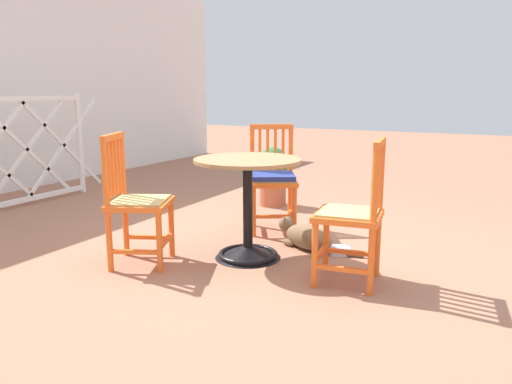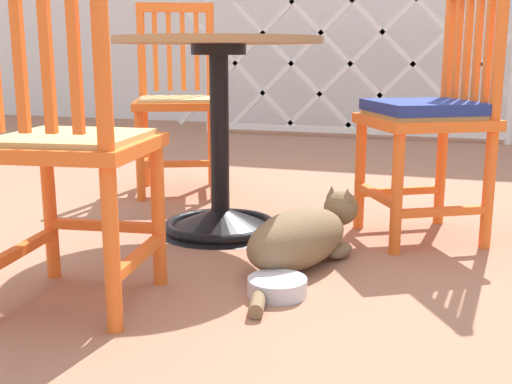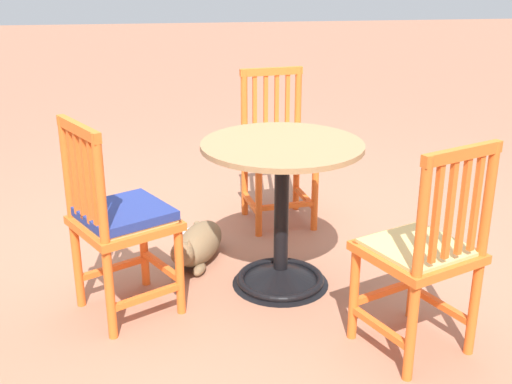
{
  "view_description": "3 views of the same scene",
  "coord_description": "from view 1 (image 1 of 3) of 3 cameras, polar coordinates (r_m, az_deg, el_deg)",
  "views": [
    {
      "loc": [
        -3.11,
        -1.5,
        1.2
      ],
      "look_at": [
        0.03,
        0.16,
        0.47
      ],
      "focal_mm": 34.86,
      "sensor_mm": 36.0,
      "label": 1
    },
    {
      "loc": [
        0.78,
        -2.03,
        0.67
      ],
      "look_at": [
        0.06,
        0.17,
        0.16
      ],
      "focal_mm": 44.67,
      "sensor_mm": 36.0,
      "label": 2
    },
    {
      "loc": [
        0.4,
        3.02,
        1.57
      ],
      "look_at": [
        0.04,
        0.18,
        0.5
      ],
      "focal_mm": 45.72,
      "sensor_mm": 36.0,
      "label": 3
    }
  ],
  "objects": [
    {
      "name": "ground_plane",
      "position": [
        3.65,
        2.03,
        -7.57
      ],
      "size": [
        24.0,
        24.0,
        0.0
      ],
      "primitive_type": "plane",
      "color": "#A36B51"
    },
    {
      "name": "cafe_table",
      "position": [
        3.58,
        -0.94,
        -3.22
      ],
      "size": [
        0.76,
        0.76,
        0.73
      ],
      "color": "black",
      "rests_on": "ground_plane"
    },
    {
      "name": "orange_chair_facing_out",
      "position": [
        3.52,
        -13.59,
        -1.28
      ],
      "size": [
        0.53,
        0.53,
        0.91
      ],
      "color": "orange",
      "rests_on": "ground_plane"
    },
    {
      "name": "orange_chair_by_planter",
      "position": [
        3.15,
        11.07,
        -2.7
      ],
      "size": [
        0.45,
        0.45,
        0.91
      ],
      "color": "orange",
      "rests_on": "ground_plane"
    },
    {
      "name": "orange_chair_near_fence",
      "position": [
        4.27,
        1.91,
        1.42
      ],
      "size": [
        0.55,
        0.55,
        0.91
      ],
      "color": "orange",
      "rests_on": "ground_plane"
    },
    {
      "name": "tabby_cat",
      "position": [
        3.86,
        5.67,
        -5.08
      ],
      "size": [
        0.35,
        0.74,
        0.23
      ],
      "color": "brown",
      "rests_on": "ground_plane"
    },
    {
      "name": "terracotta_planter",
      "position": [
        5.23,
        1.94,
        1.98
      ],
      "size": [
        0.32,
        0.32,
        0.62
      ],
      "color": "#B25B3D",
      "rests_on": "ground_plane"
    },
    {
      "name": "pet_water_bowl",
      "position": [
        3.78,
        9.54,
        -6.66
      ],
      "size": [
        0.17,
        0.17,
        0.05
      ],
      "primitive_type": "cylinder",
      "color": "silver",
      "rests_on": "ground_plane"
    }
  ]
}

